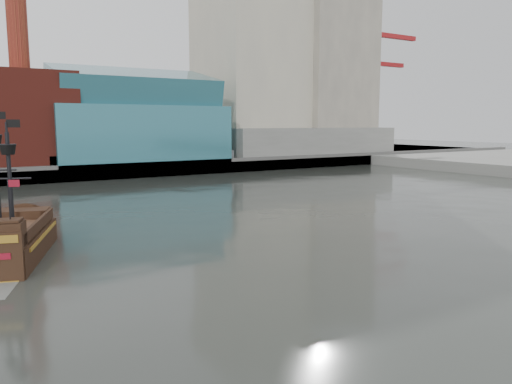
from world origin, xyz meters
TOP-DOWN VIEW (x-y plane):
  - ground at (0.00, 0.00)m, footprint 400.00×400.00m
  - promenade_far at (0.00, 92.00)m, footprint 220.00×60.00m
  - seawall at (0.00, 62.50)m, footprint 220.00×1.00m
  - skyline at (5.21, 84.56)m, footprint 149.00×45.00m
  - crane_a at (78.63, 82.00)m, footprint 22.50×4.00m
  - crane_b at (88.23, 92.00)m, footprint 19.10×4.00m
  - pirate_ship at (-16.18, 18.45)m, footprint 8.50×14.59m

SIDE VIEW (x-z plane):
  - ground at x=0.00m, z-range 0.00..0.00m
  - pirate_ship at x=-16.18m, z-range -4.29..6.19m
  - promenade_far at x=0.00m, z-range 0.00..2.00m
  - seawall at x=0.00m, z-range 0.00..2.60m
  - crane_b at x=88.23m, z-range 2.45..28.70m
  - crane_a at x=78.63m, z-range 2.99..35.24m
  - skyline at x=5.21m, z-range -6.45..55.55m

